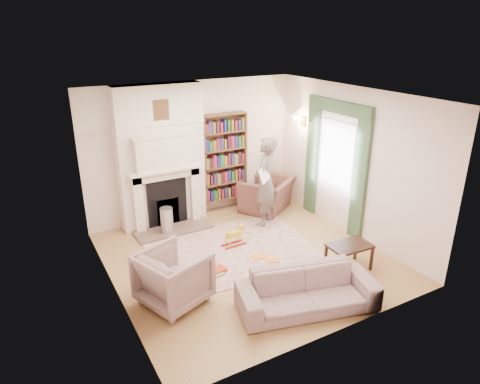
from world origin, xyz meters
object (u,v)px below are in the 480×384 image
man_reading (265,182)px  paraffin_heater (167,221)px  armchair_left (174,278)px  sofa (307,291)px  rocking_horse (234,236)px  bookcase (224,158)px  armchair_reading (267,194)px  coffee_table (349,257)px

man_reading → paraffin_heater: size_ratio=3.30×
armchair_left → sofa: size_ratio=0.45×
paraffin_heater → rocking_horse: bearing=-49.3°
bookcase → sofa: (-0.61, -3.76, -0.89)m
sofa → paraffin_heater: bearing=121.0°
sofa → armchair_reading: bearing=81.3°
armchair_reading → coffee_table: bearing=53.7°
bookcase → armchair_left: size_ratio=2.07×
paraffin_heater → armchair_left: bearing=-107.3°
armchair_left → armchair_reading: bearing=-74.0°
coffee_table → paraffin_heater: paraffin_heater is taller
man_reading → armchair_left: bearing=-6.0°
man_reading → paraffin_heater: man_reading is taller
armchair_reading → sofa: bearing=33.6°
man_reading → bookcase: bearing=-110.6°
sofa → paraffin_heater: size_ratio=3.58×
armchair_reading → armchair_left: (-3.00, -2.21, 0.05)m
bookcase → paraffin_heater: 1.88m
armchair_reading → rocking_horse: armchair_reading is taller
armchair_reading → paraffin_heater: armchair_reading is taller
armchair_left → paraffin_heater: 2.23m
bookcase → rocking_horse: (-0.64, -1.63, -0.98)m
bookcase → armchair_left: bearing=-129.2°
coffee_table → paraffin_heater: 3.45m
sofa → man_reading: size_ratio=1.08×
sofa → rocking_horse: 2.14m
bookcase → man_reading: bearing=-72.4°
bookcase → coffee_table: (0.64, -3.25, -0.95)m
armchair_reading → sofa: (-1.41, -3.27, -0.07)m
sofa → rocking_horse: bearing=105.4°
sofa → coffee_table: 1.36m
armchair_left → paraffin_heater: armchair_left is taller
sofa → coffee_table: sofa is taller
armchair_left → rocking_horse: size_ratio=2.01×
armchair_left → sofa: armchair_left is taller
armchair_left → sofa: (1.59, -1.06, -0.12)m
sofa → rocking_horse: (-0.03, 2.13, -0.09)m
bookcase → rocking_horse: size_ratio=4.16×
bookcase → coffee_table: bearing=-78.8°
armchair_left → paraffin_heater: (0.66, 2.12, -0.13)m
coffee_table → rocking_horse: bearing=130.9°
sofa → coffee_table: size_ratio=2.81×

